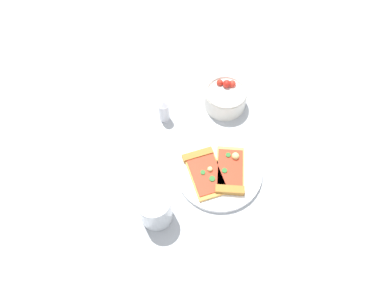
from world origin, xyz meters
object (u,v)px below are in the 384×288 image
object	(u,v)px
pizza_slice_near	(204,170)
pizza_slice_far	(230,173)
salad_bowl	(225,97)
pepper_shaker	(164,111)
plate	(219,171)
soda_glass	(155,208)

from	to	relation	value
pizza_slice_near	pizza_slice_far	size ratio (longest dim) A/B	1.06
salad_bowl	pepper_shaker	size ratio (longest dim) A/B	1.58
plate	pizza_slice_near	xyz separation A→B (m)	(0.02, 0.03, 0.01)
pizza_slice_far	pepper_shaker	distance (m)	0.26
pizza_slice_near	pepper_shaker	bearing A→B (deg)	-9.41
plate	pepper_shaker	xyz separation A→B (m)	(0.23, -0.00, 0.03)
plate	pizza_slice_near	world-z (taller)	pizza_slice_near
salad_bowl	pepper_shaker	distance (m)	0.18
pepper_shaker	pizza_slice_far	bearing A→B (deg)	-177.13
soda_glass	pepper_shaker	size ratio (longest dim) A/B	1.30
pizza_slice_near	pepper_shaker	size ratio (longest dim) A/B	2.03
plate	pepper_shaker	bearing A→B (deg)	-0.29
pizza_slice_far	salad_bowl	distance (m)	0.24
pizza_slice_far	pizza_slice_near	bearing A→B (deg)	42.56
pizza_slice_far	pepper_shaker	xyz separation A→B (m)	(0.26, 0.01, 0.02)
salad_bowl	soda_glass	size ratio (longest dim) A/B	1.22
plate	pizza_slice_far	distance (m)	0.03
soda_glass	pepper_shaker	world-z (taller)	soda_glass
plate	soda_glass	xyz separation A→B (m)	(0.01, 0.20, 0.04)
plate	pizza_slice_near	bearing A→B (deg)	53.80
pizza_slice_near	salad_bowl	distance (m)	0.24
plate	pepper_shaker	world-z (taller)	pepper_shaker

